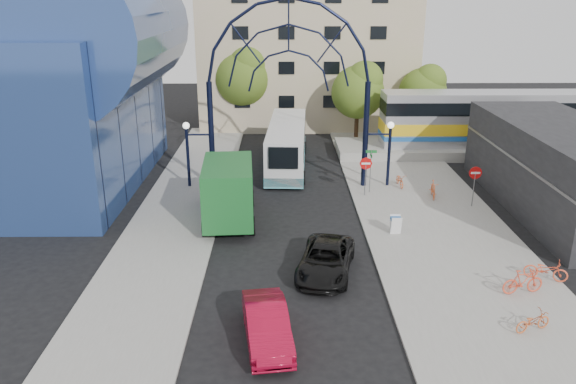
{
  "coord_description": "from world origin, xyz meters",
  "views": [
    {
      "loc": [
        -0.43,
        -21.46,
        12.21
      ],
      "look_at": [
        -0.13,
        6.0,
        2.48
      ],
      "focal_mm": 35.0,
      "sensor_mm": 36.0,
      "label": 1
    }
  ],
  "objects_px": {
    "sandwich_board": "(396,223)",
    "red_sedan": "(267,324)",
    "stop_sign": "(366,167)",
    "tree_north_c": "(424,89)",
    "gateway_arch": "(289,56)",
    "green_truck": "(229,190)",
    "do_not_enter_sign": "(475,177)",
    "bike_far_a": "(546,270)",
    "city_bus": "(287,144)",
    "bike_near_b": "(433,189)",
    "train_car": "(540,118)",
    "tree_north_a": "(359,89)",
    "bike_far_c": "(533,321)",
    "black_suv": "(326,260)",
    "bike_near_a": "(400,180)",
    "bike_far_b": "(523,282)",
    "tree_north_b": "(244,75)",
    "street_name_sign": "(371,162)"
  },
  "relations": [
    {
      "from": "gateway_arch",
      "to": "green_truck",
      "type": "relative_size",
      "value": 1.87
    },
    {
      "from": "bike_near_a",
      "to": "bike_near_b",
      "type": "distance_m",
      "value": 2.73
    },
    {
      "from": "stop_sign",
      "to": "bike_far_b",
      "type": "distance_m",
      "value": 13.45
    },
    {
      "from": "tree_north_b",
      "to": "bike_far_b",
      "type": "bearing_deg",
      "value": -65.75
    },
    {
      "from": "tree_north_c",
      "to": "red_sedan",
      "type": "height_order",
      "value": "tree_north_c"
    },
    {
      "from": "bike_near_b",
      "to": "bike_far_b",
      "type": "distance_m",
      "value": 12.0
    },
    {
      "from": "sandwich_board",
      "to": "train_car",
      "type": "relative_size",
      "value": 0.04
    },
    {
      "from": "stop_sign",
      "to": "tree_north_a",
      "type": "xyz_separation_m",
      "value": [
        1.32,
        13.93,
        2.61
      ]
    },
    {
      "from": "stop_sign",
      "to": "tree_north_c",
      "type": "bearing_deg",
      "value": 65.31
    },
    {
      "from": "bike_near_a",
      "to": "bike_near_b",
      "type": "relative_size",
      "value": 0.95
    },
    {
      "from": "tree_north_c",
      "to": "red_sedan",
      "type": "bearing_deg",
      "value": -112.58
    },
    {
      "from": "green_truck",
      "to": "bike_near_a",
      "type": "height_order",
      "value": "green_truck"
    },
    {
      "from": "tree_north_a",
      "to": "bike_far_b",
      "type": "distance_m",
      "value": 26.89
    },
    {
      "from": "street_name_sign",
      "to": "bike_far_b",
      "type": "xyz_separation_m",
      "value": [
        4.59,
        -13.02,
        -1.45
      ]
    },
    {
      "from": "gateway_arch",
      "to": "bike_near_a",
      "type": "xyz_separation_m",
      "value": [
        7.39,
        -0.26,
        -8.0
      ]
    },
    {
      "from": "do_not_enter_sign",
      "to": "tree_north_a",
      "type": "height_order",
      "value": "tree_north_a"
    },
    {
      "from": "stop_sign",
      "to": "sandwich_board",
      "type": "distance_m",
      "value": 6.2
    },
    {
      "from": "train_car",
      "to": "green_truck",
      "type": "distance_m",
      "value": 27.15
    },
    {
      "from": "sandwich_board",
      "to": "red_sedan",
      "type": "bearing_deg",
      "value": -124.48
    },
    {
      "from": "bike_near_a",
      "to": "bike_far_b",
      "type": "distance_m",
      "value": 14.36
    },
    {
      "from": "bike_far_a",
      "to": "stop_sign",
      "type": "bearing_deg",
      "value": 52.04
    },
    {
      "from": "tree_north_c",
      "to": "red_sedan",
      "type": "distance_m",
      "value": 34.38
    },
    {
      "from": "stop_sign",
      "to": "green_truck",
      "type": "xyz_separation_m",
      "value": [
        -8.23,
        -3.68,
        -0.19
      ]
    },
    {
      "from": "tree_north_b",
      "to": "green_truck",
      "type": "relative_size",
      "value": 1.09
    },
    {
      "from": "do_not_enter_sign",
      "to": "bike_far_a",
      "type": "relative_size",
      "value": 1.35
    },
    {
      "from": "city_bus",
      "to": "sandwich_board",
      "type": "bearing_deg",
      "value": -63.42
    },
    {
      "from": "bike_far_a",
      "to": "bike_far_c",
      "type": "relative_size",
      "value": 1.19
    },
    {
      "from": "bike_near_b",
      "to": "bike_far_a",
      "type": "distance_m",
      "value": 11.01
    },
    {
      "from": "sandwich_board",
      "to": "stop_sign",
      "type": "bearing_deg",
      "value": 97.57
    },
    {
      "from": "black_suv",
      "to": "bike_far_c",
      "type": "xyz_separation_m",
      "value": [
        7.47,
        -4.94,
        -0.16
      ]
    },
    {
      "from": "red_sedan",
      "to": "stop_sign",
      "type": "bearing_deg",
      "value": 61.41
    },
    {
      "from": "gateway_arch",
      "to": "tree_north_c",
      "type": "xyz_separation_m",
      "value": [
        12.12,
        13.93,
        -4.28
      ]
    },
    {
      "from": "black_suv",
      "to": "bike_far_c",
      "type": "relative_size",
      "value": 3.21
    },
    {
      "from": "stop_sign",
      "to": "do_not_enter_sign",
      "type": "distance_m",
      "value": 6.51
    },
    {
      "from": "red_sedan",
      "to": "tree_north_c",
      "type": "bearing_deg",
      "value": 59.19
    },
    {
      "from": "city_bus",
      "to": "bike_near_b",
      "type": "relative_size",
      "value": 6.79
    },
    {
      "from": "bike_near_b",
      "to": "bike_far_c",
      "type": "height_order",
      "value": "bike_near_b"
    },
    {
      "from": "tree_north_a",
      "to": "tree_north_c",
      "type": "relative_size",
      "value": 1.08
    },
    {
      "from": "stop_sign",
      "to": "tree_north_a",
      "type": "distance_m",
      "value": 14.23
    },
    {
      "from": "gateway_arch",
      "to": "sandwich_board",
      "type": "relative_size",
      "value": 13.8
    },
    {
      "from": "stop_sign",
      "to": "sandwich_board",
      "type": "height_order",
      "value": "stop_sign"
    },
    {
      "from": "sandwich_board",
      "to": "red_sedan",
      "type": "xyz_separation_m",
      "value": [
        -6.61,
        -9.62,
        -0.02
      ]
    },
    {
      "from": "street_name_sign",
      "to": "black_suv",
      "type": "height_order",
      "value": "street_name_sign"
    },
    {
      "from": "bike_far_a",
      "to": "gateway_arch",
      "type": "bearing_deg",
      "value": 62.45
    },
    {
      "from": "black_suv",
      "to": "bike_near_b",
      "type": "distance_m",
      "value": 12.35
    },
    {
      "from": "green_truck",
      "to": "city_bus",
      "type": "bearing_deg",
      "value": 68.59
    },
    {
      "from": "tree_north_a",
      "to": "red_sedan",
      "type": "distance_m",
      "value": 30.66
    },
    {
      "from": "stop_sign",
      "to": "black_suv",
      "type": "height_order",
      "value": "stop_sign"
    },
    {
      "from": "gateway_arch",
      "to": "bike_near_a",
      "type": "distance_m",
      "value": 10.9
    },
    {
      "from": "street_name_sign",
      "to": "bike_far_b",
      "type": "height_order",
      "value": "street_name_sign"
    }
  ]
}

